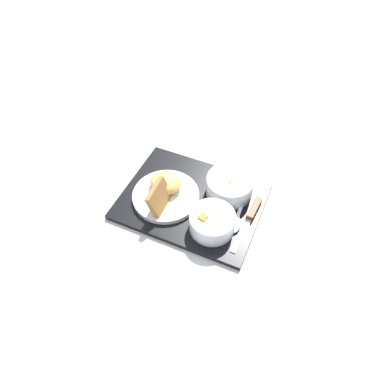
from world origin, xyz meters
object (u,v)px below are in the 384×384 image
(bowl_soup, at_px, (230,185))
(plate_main, at_px, (165,192))
(knife, at_px, (252,213))
(spoon, at_px, (236,220))
(bowl_salad, at_px, (212,221))

(bowl_soup, height_order, plate_main, plate_main)
(knife, distance_m, spoon, 0.05)
(bowl_salad, height_order, spoon, bowl_salad)
(plate_main, bearing_deg, knife, -171.99)
(plate_main, distance_m, knife, 0.24)
(knife, xyz_separation_m, spoon, (0.03, 0.04, -0.00))
(bowl_soup, relative_size, plate_main, 0.70)
(plate_main, height_order, knife, plate_main)
(bowl_salad, xyz_separation_m, knife, (-0.08, -0.08, -0.02))
(plate_main, bearing_deg, bowl_soup, -152.19)
(bowl_salad, height_order, knife, bowl_salad)
(knife, bearing_deg, spoon, -36.25)
(bowl_soup, xyz_separation_m, plate_main, (0.16, 0.08, -0.01))
(bowl_salad, relative_size, knife, 0.65)
(plate_main, bearing_deg, spoon, 179.29)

